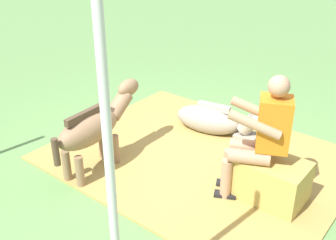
# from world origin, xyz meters

# --- Properties ---
(ground_plane) EXTENTS (24.00, 24.00, 0.00)m
(ground_plane) POSITION_xyz_m (0.00, 0.00, 0.00)
(ground_plane) COLOR #608C4C
(hay_patch) EXTENTS (3.31, 2.65, 0.02)m
(hay_patch) POSITION_xyz_m (-0.15, -0.29, 0.01)
(hay_patch) COLOR #AD8C47
(hay_patch) RESTS_ON ground
(hay_bale) EXTENTS (0.67, 0.48, 0.45)m
(hay_bale) POSITION_xyz_m (-1.18, -0.08, 0.23)
(hay_bale) COLOR tan
(hay_bale) RESTS_ON ground
(person_seated) EXTENTS (0.72, 0.59, 1.33)m
(person_seated) POSITION_xyz_m (-1.02, -0.04, 0.73)
(person_seated) COLOR tan
(person_seated) RESTS_ON ground
(pony_standing) EXTENTS (0.37, 1.35, 0.90)m
(pony_standing) POSITION_xyz_m (0.62, 0.60, 0.54)
(pony_standing) COLOR #8C6B4C
(pony_standing) RESTS_ON ground
(pony_lying) EXTENTS (1.36, 0.55, 0.42)m
(pony_lying) POSITION_xyz_m (0.04, -0.95, 0.19)
(pony_lying) COLOR gray
(pony_lying) RESTS_ON ground
(tent_pole_left) EXTENTS (0.06, 0.06, 2.45)m
(tent_pole_left) POSITION_xyz_m (-0.92, 1.82, 1.23)
(tent_pole_left) COLOR silver
(tent_pole_left) RESTS_ON ground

